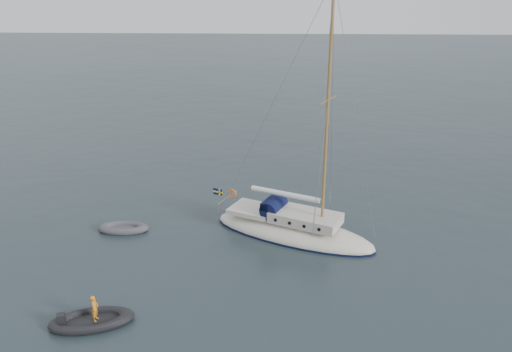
{
  "coord_description": "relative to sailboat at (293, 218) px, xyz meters",
  "views": [
    {
      "loc": [
        -1.26,
        -24.84,
        13.99
      ],
      "look_at": [
        -2.6,
        0.0,
        4.67
      ],
      "focal_mm": 35.0,
      "sensor_mm": 36.0,
      "label": 1
    }
  ],
  "objects": [
    {
      "name": "ground",
      "position": [
        0.48,
        -2.33,
        -1.15
      ],
      "size": [
        300.0,
        300.0,
        0.0
      ],
      "primitive_type": "plane",
      "color": "black",
      "rests_on": "ground"
    },
    {
      "name": "sailboat",
      "position": [
        0.0,
        0.0,
        0.0
      ],
      "size": [
        10.69,
        3.2,
        15.23
      ],
      "rotation": [
        0.0,
        0.0,
        -0.42
      ],
      "color": "beige",
      "rests_on": "ground"
    },
    {
      "name": "dinghy",
      "position": [
        -10.45,
        0.0,
        -0.96
      ],
      "size": [
        3.12,
        1.41,
        0.45
      ],
      "rotation": [
        0.0,
        0.0,
        0.04
      ],
      "color": "#4C4C52",
      "rests_on": "ground"
    },
    {
      "name": "rib",
      "position": [
        -9.09,
        -9.09,
        -0.93
      ],
      "size": [
        3.72,
        1.69,
        1.45
      ],
      "rotation": [
        0.0,
        0.0,
        0.29
      ],
      "color": "black",
      "rests_on": "ground"
    }
  ]
}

